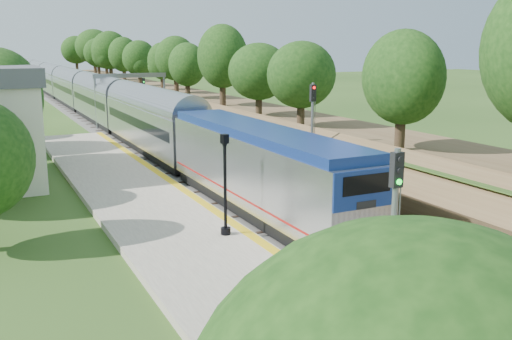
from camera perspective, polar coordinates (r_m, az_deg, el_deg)
name	(u,v)px	position (r m, az deg, el deg)	size (l,w,h in m)	color
trackbed	(118,122)	(72.77, -13.61, 4.71)	(9.50, 170.00, 0.28)	#4C4944
platform	(176,231)	(29.26, -8.01, -6.01)	(6.40, 68.00, 0.38)	gray
yellow_stripe	(228,219)	(30.16, -2.86, -4.95)	(0.55, 68.00, 0.01)	gold
embankment	(182,104)	(74.81, -7.41, 6.61)	(10.64, 170.00, 11.70)	brown
signal_gantry	(130,86)	(67.56, -12.46, 8.25)	(8.40, 0.38, 6.20)	slate
trees_behind_platform	(34,141)	(31.59, -21.32, 2.73)	(7.82, 53.32, 7.21)	#332316
train	(73,91)	(93.16, -17.87, 7.52)	(3.21, 150.38, 4.72)	black
lamppost_mid	(438,323)	(16.26, 17.73, -14.38)	(0.40, 0.40, 4.09)	black
lamppost_far	(225,190)	(27.26, -3.10, -2.06)	(0.49, 0.49, 4.91)	black
signal_platform	(394,226)	(17.49, 13.60, -5.46)	(0.36, 0.28, 6.07)	slate
signal_farside	(312,123)	(38.00, 5.65, 4.67)	(0.38, 0.30, 6.84)	slate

